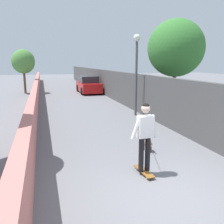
{
  "coord_description": "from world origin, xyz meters",
  "views": [
    {
      "loc": [
        -4.04,
        2.4,
        2.77
      ],
      "look_at": [
        4.16,
        0.01,
        1.0
      ],
      "focal_mm": 38.49,
      "sensor_mm": 36.0,
      "label": 1
    }
  ],
  "objects_px": {
    "skateboard": "(144,171)",
    "person_skateboarder": "(145,132)",
    "tree_left_far": "(23,62)",
    "dog": "(147,143)",
    "lamp_post": "(137,61)",
    "car_near": "(88,85)",
    "tree_right_near": "(176,48)"
  },
  "relations": [
    {
      "from": "skateboard",
      "to": "person_skateboarder",
      "type": "xyz_separation_m",
      "value": [
        0.0,
        -0.0,
        1.04
      ]
    },
    {
      "from": "tree_left_far",
      "to": "skateboard",
      "type": "height_order",
      "value": "tree_left_far"
    },
    {
      "from": "dog",
      "to": "lamp_post",
      "type": "bearing_deg",
      "value": -17.78
    },
    {
      "from": "dog",
      "to": "car_near",
      "type": "relative_size",
      "value": 0.42
    },
    {
      "from": "tree_left_far",
      "to": "lamp_post",
      "type": "relative_size",
      "value": 0.94
    },
    {
      "from": "person_skateboarder",
      "to": "tree_right_near",
      "type": "bearing_deg",
      "value": -35.31
    },
    {
      "from": "dog",
      "to": "car_near",
      "type": "bearing_deg",
      "value": -3.78
    },
    {
      "from": "dog",
      "to": "car_near",
      "type": "xyz_separation_m",
      "value": [
        15.16,
        -1.0,
        0.44
      ]
    },
    {
      "from": "person_skateboarder",
      "to": "dog",
      "type": "relative_size",
      "value": 0.99
    },
    {
      "from": "tree_left_far",
      "to": "car_near",
      "type": "xyz_separation_m",
      "value": [
        -1.22,
        -5.59,
        -2.11
      ]
    },
    {
      "from": "car_near",
      "to": "skateboard",
      "type": "bearing_deg",
      "value": 174.02
    },
    {
      "from": "tree_right_near",
      "to": "skateboard",
      "type": "distance_m",
      "value": 8.49
    },
    {
      "from": "tree_right_near",
      "to": "lamp_post",
      "type": "relative_size",
      "value": 1.2
    },
    {
      "from": "tree_left_far",
      "to": "skateboard",
      "type": "xyz_separation_m",
      "value": [
        -17.84,
        -3.84,
        -2.76
      ]
    },
    {
      "from": "car_near",
      "to": "dog",
      "type": "bearing_deg",
      "value": 176.22
    },
    {
      "from": "tree_right_near",
      "to": "dog",
      "type": "distance_m",
      "value": 6.95
    },
    {
      "from": "lamp_post",
      "to": "dog",
      "type": "distance_m",
      "value": 5.85
    },
    {
      "from": "tree_left_far",
      "to": "tree_right_near",
      "type": "bearing_deg",
      "value": -144.05
    },
    {
      "from": "tree_right_near",
      "to": "skateboard",
      "type": "height_order",
      "value": "tree_right_near"
    },
    {
      "from": "tree_left_far",
      "to": "person_skateboarder",
      "type": "height_order",
      "value": "tree_left_far"
    },
    {
      "from": "tree_right_near",
      "to": "person_skateboarder",
      "type": "distance_m",
      "value": 8.13
    },
    {
      "from": "dog",
      "to": "car_near",
      "type": "height_order",
      "value": "car_near"
    },
    {
      "from": "skateboard",
      "to": "dog",
      "type": "relative_size",
      "value": 0.46
    },
    {
      "from": "lamp_post",
      "to": "person_skateboarder",
      "type": "bearing_deg",
      "value": 160.07
    },
    {
      "from": "tree_left_far",
      "to": "lamp_post",
      "type": "bearing_deg",
      "value": -151.49
    },
    {
      "from": "skateboard",
      "to": "dog",
      "type": "xyz_separation_m",
      "value": [
        1.46,
        -0.74,
        0.21
      ]
    },
    {
      "from": "tree_right_near",
      "to": "lamp_post",
      "type": "distance_m",
      "value": 2.25
    },
    {
      "from": "lamp_post",
      "to": "skateboard",
      "type": "bearing_deg",
      "value": 160.07
    },
    {
      "from": "tree_left_far",
      "to": "skateboard",
      "type": "bearing_deg",
      "value": -167.84
    },
    {
      "from": "lamp_post",
      "to": "skateboard",
      "type": "xyz_separation_m",
      "value": [
        -6.46,
        2.34,
        -2.79
      ]
    },
    {
      "from": "tree_left_far",
      "to": "lamp_post",
      "type": "height_order",
      "value": "lamp_post"
    },
    {
      "from": "car_near",
      "to": "tree_right_near",
      "type": "bearing_deg",
      "value": -165.01
    }
  ]
}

